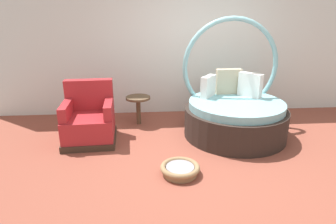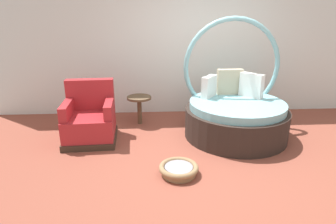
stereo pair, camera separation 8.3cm
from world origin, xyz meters
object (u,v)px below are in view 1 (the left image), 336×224
round_daybed (234,111)px  red_armchair (89,121)px  pet_basket (180,169)px  side_table (138,102)px

round_daybed → red_armchair: 2.37m
pet_basket → round_daybed: bearing=49.3°
round_daybed → pet_basket: 1.65m
round_daybed → red_armchair: bearing=-178.2°
round_daybed → pet_basket: round_daybed is taller
pet_basket → side_table: size_ratio=0.98×
red_armchair → pet_basket: size_ratio=1.84×
pet_basket → side_table: (-0.55, 1.80, 0.35)m
round_daybed → red_armchair: (-2.37, -0.07, -0.07)m
round_daybed → red_armchair: size_ratio=2.03×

